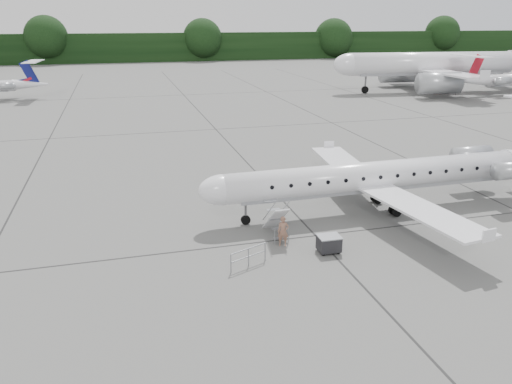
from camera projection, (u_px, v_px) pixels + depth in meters
name	position (u px, v px, depth m)	size (l,w,h in m)	color
ground	(397.00, 245.00, 27.87)	(320.00, 320.00, 0.00)	#626260
treeline	(165.00, 47.00, 144.92)	(260.00, 4.00, 8.00)	black
main_regional_jet	(376.00, 162.00, 31.86)	(25.81, 18.58, 6.62)	white
airstair	(276.00, 220.00, 28.70)	(0.85, 2.38, 2.07)	white
passenger	(283.00, 231.00, 27.54)	(0.63, 0.41, 1.72)	brown
safety_railing	(248.00, 258.00, 25.32)	(2.20, 0.08, 1.00)	gray
baggage_cart	(329.00, 244.00, 26.87)	(1.16, 0.94, 1.01)	black
bg_narrowbody	(433.00, 52.00, 83.85)	(36.76, 26.47, 13.20)	white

